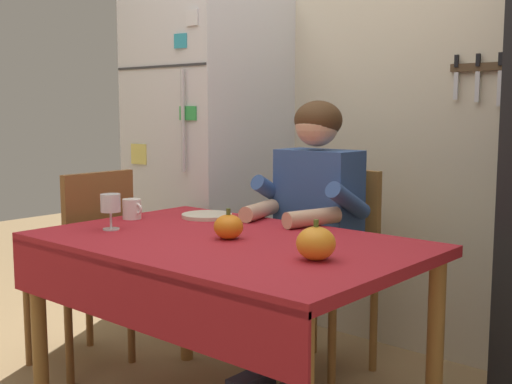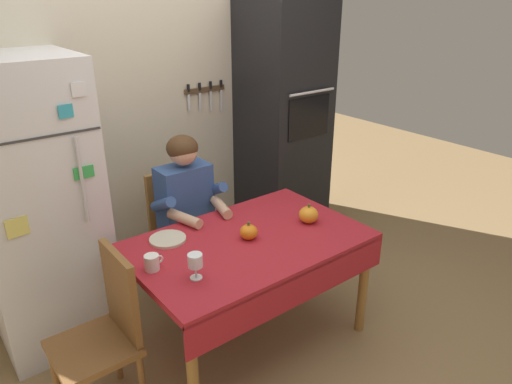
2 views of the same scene
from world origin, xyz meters
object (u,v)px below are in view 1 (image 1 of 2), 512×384
object	(u,v)px
dining_table	(222,262)
wine_glass	(111,205)
serving_tray	(207,216)
refrigerator	(208,165)
coffee_mug	(132,209)
chair_left_side	(87,261)
seated_person	(309,218)
pumpkin_large	(316,243)
chair_behind_person	(333,261)
pumpkin_medium	(229,227)

from	to	relation	value
dining_table	wine_glass	distance (m)	0.52
serving_tray	refrigerator	bearing A→B (deg)	134.41
coffee_mug	serving_tray	world-z (taller)	coffee_mug
chair_left_side	coffee_mug	xyz separation A→B (m)	(0.30, 0.03, 0.27)
refrigerator	chair_left_side	bearing A→B (deg)	-86.65
chair_left_side	coffee_mug	size ratio (longest dim) A/B	8.70
seated_person	coffee_mug	world-z (taller)	seated_person
chair_left_side	serving_tray	bearing A→B (deg)	27.07
coffee_mug	wine_glass	distance (m)	0.26
refrigerator	chair_left_side	world-z (taller)	refrigerator
wine_glass	seated_person	bearing A→B (deg)	61.30
dining_table	seated_person	xyz separation A→B (m)	(-0.05, 0.60, 0.08)
refrigerator	pumpkin_large	size ratio (longest dim) A/B	14.06
coffee_mug	pumpkin_large	world-z (taller)	pumpkin_large
chair_left_side	serving_tray	xyz separation A→B (m)	(0.52, 0.26, 0.24)
refrigerator	wine_glass	size ratio (longest dim) A/B	12.73
refrigerator	seated_person	xyz separation A→B (m)	(0.90, -0.28, -0.16)
chair_left_side	wine_glass	world-z (taller)	chair_left_side
chair_behind_person	coffee_mug	size ratio (longest dim) A/B	8.70
seated_person	coffee_mug	distance (m)	0.77
dining_table	coffee_mug	world-z (taller)	coffee_mug
wine_glass	coffee_mug	bearing A→B (deg)	123.01
refrigerator	pumpkin_medium	xyz separation A→B (m)	(0.96, -0.86, -0.11)
refrigerator	pumpkin_large	distance (m)	1.67
refrigerator	dining_table	size ratio (longest dim) A/B	1.29
seated_person	wine_glass	xyz separation A→B (m)	(-0.41, -0.75, 0.10)
dining_table	pumpkin_medium	distance (m)	0.13
coffee_mug	pumpkin_large	size ratio (longest dim) A/B	0.83
pumpkin_large	pumpkin_medium	distance (m)	0.44
coffee_mug	pumpkin_medium	size ratio (longest dim) A/B	0.96
dining_table	coffee_mug	size ratio (longest dim) A/B	13.10
chair_left_side	serving_tray	size ratio (longest dim) A/B	4.26
coffee_mug	pumpkin_medium	xyz separation A→B (m)	(0.61, -0.05, 0.00)
chair_behind_person	serving_tray	bearing A→B (deg)	-124.33
coffee_mug	wine_glass	size ratio (longest dim) A/B	0.76
chair_behind_person	pumpkin_large	xyz separation A→B (m)	(0.49, -0.83, 0.28)
seated_person	chair_left_side	bearing A→B (deg)	-146.50
dining_table	chair_left_side	bearing A→B (deg)	177.30
pumpkin_large	pumpkin_medium	xyz separation A→B (m)	(-0.43, 0.06, -0.01)
seated_person	pumpkin_large	xyz separation A→B (m)	(0.49, -0.64, 0.06)
refrigerator	chair_behind_person	world-z (taller)	refrigerator
chair_behind_person	seated_person	size ratio (longest dim) A/B	0.75
coffee_mug	serving_tray	distance (m)	0.32
serving_tray	pumpkin_large	bearing A→B (deg)	-22.54
coffee_mug	pumpkin_medium	bearing A→B (deg)	-4.25
chair_behind_person	pumpkin_medium	size ratio (longest dim) A/B	8.31
pumpkin_medium	serving_tray	bearing A→B (deg)	144.52
chair_left_side	pumpkin_medium	world-z (taller)	chair_left_side
dining_table	serving_tray	distance (m)	0.50
chair_left_side	pumpkin_medium	xyz separation A→B (m)	(0.91, -0.02, 0.27)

